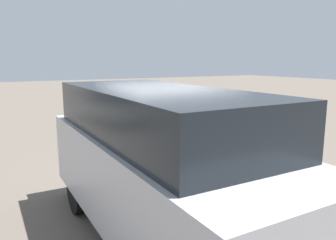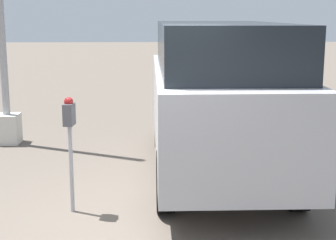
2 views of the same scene
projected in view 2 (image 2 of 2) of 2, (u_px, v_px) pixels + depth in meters
name	position (u px, v px, depth m)	size (l,w,h in m)	color
ground_plane	(122.00, 227.00, 5.83)	(80.00, 80.00, 0.00)	#60564C
parking_meter_near	(70.00, 128.00, 6.09)	(0.21, 0.13, 1.42)	#9E9EA3
lamp_post	(1.00, 34.00, 9.23)	(0.44, 0.44, 6.61)	beige
parked_van	(217.00, 93.00, 7.60)	(5.09, 1.86, 2.25)	#B2B2B7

